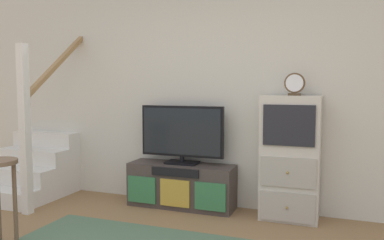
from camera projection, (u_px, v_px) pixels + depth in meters
The scene contains 6 objects.
back_wall at pixel (214, 87), 4.48m from camera, with size 6.40×0.12×2.70m, color beige.
media_console at pixel (181, 186), 4.43m from camera, with size 1.20×0.38×0.49m.
television at pixel (182, 133), 4.40m from camera, with size 0.96×0.22×0.65m.
side_cabinet at pixel (290, 158), 4.00m from camera, with size 0.58×0.38×1.27m.
desk_clock at pixel (295, 84), 3.91m from camera, with size 0.20×0.08×0.22m.
staircase at pixel (43, 163), 5.11m from camera, with size 1.00×1.36×2.20m.
Camera 1 is at (1.34, -1.84, 1.36)m, focal length 36.93 mm.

